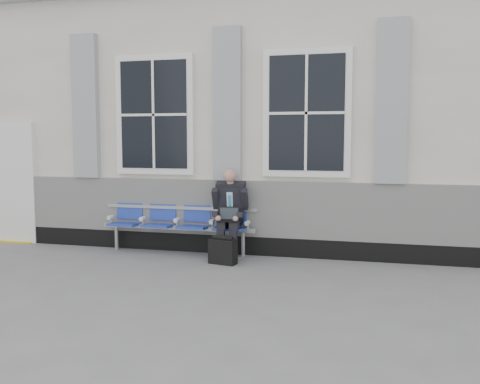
# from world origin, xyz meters

# --- Properties ---
(ground) EXTENTS (70.00, 70.00, 0.00)m
(ground) POSITION_xyz_m (0.00, 0.00, 0.00)
(ground) COLOR slate
(ground) RESTS_ON ground
(station_building) EXTENTS (14.40, 4.40, 4.49)m
(station_building) POSITION_xyz_m (-0.02, 3.47, 2.22)
(station_building) COLOR silver
(station_building) RESTS_ON ground
(bench) EXTENTS (2.60, 0.47, 0.91)m
(bench) POSITION_xyz_m (-1.71, 1.32, 0.55)
(bench) COLOR #9EA0A3
(bench) RESTS_ON ground
(businessman) EXTENTS (0.57, 0.77, 1.39)m
(businessman) POSITION_xyz_m (-0.80, 1.19, 0.76)
(businessman) COLOR black
(businessman) RESTS_ON ground
(briefcase) EXTENTS (0.44, 0.26, 0.42)m
(briefcase) POSITION_xyz_m (-0.78, 0.74, 0.20)
(briefcase) COLOR black
(briefcase) RESTS_ON ground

